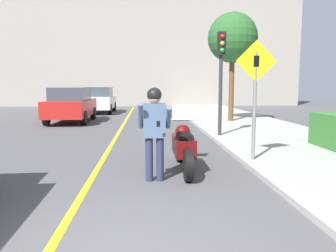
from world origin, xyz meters
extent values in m
cube|color=#9E9E99|center=(4.80, 4.00, 0.05)|extent=(4.40, 44.00, 0.11)
cube|color=yellow|center=(-0.60, 6.00, 0.00)|extent=(0.12, 36.00, 0.01)
cube|color=gray|center=(0.00, 26.00, 4.63)|extent=(28.00, 1.20, 9.26)
cylinder|color=black|center=(1.22, 2.76, 0.30)|extent=(0.14, 0.60, 0.60)
cylinder|color=black|center=(1.22, 4.39, 0.30)|extent=(0.14, 0.60, 0.60)
cube|color=#510C0C|center=(1.22, 3.58, 0.53)|extent=(0.40, 1.12, 0.36)
sphere|color=#510C0C|center=(1.22, 3.73, 0.79)|extent=(0.32, 0.32, 0.32)
cube|color=black|center=(1.22, 3.32, 0.75)|extent=(0.28, 0.48, 0.10)
cylinder|color=silver|center=(1.22, 4.14, 1.01)|extent=(0.62, 0.03, 0.03)
cube|color=silver|center=(1.22, 4.21, 1.13)|extent=(0.36, 0.12, 0.31)
cylinder|color=#282D4C|center=(0.50, 2.86, 0.41)|extent=(0.14, 0.14, 0.82)
cylinder|color=#282D4C|center=(0.70, 2.86, 0.41)|extent=(0.14, 0.14, 0.82)
cube|color=slate|center=(0.60, 2.86, 1.13)|extent=(0.40, 0.22, 0.63)
cylinder|color=slate|center=(0.35, 2.76, 1.23)|extent=(0.09, 0.38, 0.49)
cylinder|color=slate|center=(0.85, 2.74, 1.19)|extent=(0.09, 0.44, 0.44)
sphere|color=tan|center=(0.60, 2.86, 1.55)|extent=(0.23, 0.23, 0.23)
sphere|color=black|center=(0.60, 2.86, 1.60)|extent=(0.27, 0.27, 0.27)
cube|color=black|center=(0.66, 2.58, 1.10)|extent=(0.06, 0.05, 0.11)
cylinder|color=slate|center=(2.85, 4.03, 1.30)|extent=(0.08, 0.08, 2.38)
cube|color=yellow|center=(2.85, 4.01, 2.29)|extent=(0.91, 0.02, 0.91)
cube|color=black|center=(2.85, 4.00, 2.29)|extent=(0.12, 0.01, 0.24)
cylinder|color=#2D2D30|center=(2.93, 7.74, 1.81)|extent=(0.12, 0.12, 3.40)
cube|color=black|center=(2.93, 7.72, 3.13)|extent=(0.26, 0.22, 0.76)
sphere|color=red|center=(2.93, 7.60, 3.35)|extent=(0.14, 0.14, 0.14)
sphere|color=gold|center=(2.93, 7.60, 3.13)|extent=(0.14, 0.14, 0.14)
sphere|color=green|center=(2.93, 7.60, 2.91)|extent=(0.14, 0.14, 0.14)
cylinder|color=brown|center=(4.47, 12.21, 1.64)|extent=(0.24, 0.24, 3.06)
sphere|color=#285B28|center=(4.47, 12.21, 3.98)|extent=(2.30, 2.30, 2.30)
cylinder|color=black|center=(-4.01, 14.35, 0.32)|extent=(0.22, 0.64, 0.64)
cylinder|color=black|center=(-2.35, 14.35, 0.32)|extent=(0.22, 0.64, 0.64)
cylinder|color=black|center=(-4.01, 11.74, 0.32)|extent=(0.22, 0.64, 0.64)
cylinder|color=black|center=(-2.35, 11.74, 0.32)|extent=(0.22, 0.64, 0.64)
cube|color=#B21E19|center=(-3.18, 13.05, 0.70)|extent=(1.80, 4.20, 0.76)
cube|color=#38424C|center=(-3.18, 12.88, 1.38)|extent=(1.58, 2.18, 0.60)
cylinder|color=black|center=(-3.44, 19.81, 0.32)|extent=(0.22, 0.64, 0.64)
cylinder|color=black|center=(-1.78, 19.81, 0.32)|extent=(0.22, 0.64, 0.64)
cylinder|color=black|center=(-3.44, 17.21, 0.32)|extent=(0.22, 0.64, 0.64)
cylinder|color=black|center=(-1.78, 17.21, 0.32)|extent=(0.22, 0.64, 0.64)
cube|color=white|center=(-2.61, 18.51, 0.70)|extent=(1.80, 4.20, 0.76)
cube|color=#38424C|center=(-2.61, 18.34, 1.38)|extent=(1.58, 2.18, 0.60)
camera|label=1|loc=(0.46, -3.09, 1.76)|focal=35.00mm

